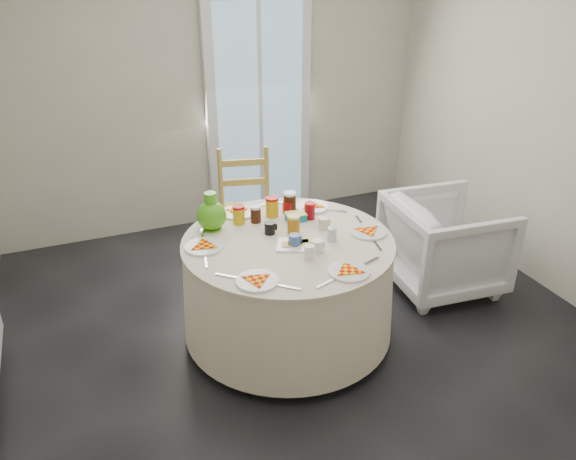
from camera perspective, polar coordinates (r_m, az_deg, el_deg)
name	(u,v)px	position (r m, az deg, el deg)	size (l,w,h in m)	color
floor	(302,331)	(3.97, 1.48, -10.24)	(4.00, 4.00, 0.00)	black
wall_back	(214,85)	(5.18, -7.53, 14.38)	(4.00, 0.02, 2.60)	#BCB5A3
wall_right	(561,119)	(4.52, 26.01, 10.14)	(0.02, 4.00, 2.60)	#BCB5A3
glass_door	(259,110)	(5.31, -2.96, 12.08)	(1.00, 0.08, 2.10)	silver
table	(288,287)	(3.74, 0.00, -5.83)	(1.39, 1.39, 0.70)	beige
wooden_chair	(247,214)	(4.53, -4.22, 1.61)	(0.44, 0.42, 0.98)	gold
armchair	(445,241)	(4.44, 15.67, -1.10)	(0.78, 0.73, 0.81)	silver
place_settings	(288,234)	(3.54, 0.00, -0.43)	(1.30, 1.30, 0.02)	silver
jar_cluster	(273,209)	(3.77, -1.54, 2.18)	(0.54, 0.27, 0.16)	#A86222
butter_tub	(296,213)	(3.80, 0.79, 1.78)	(0.14, 0.10, 0.06)	#0A728D
green_pitcher	(211,209)	(3.68, -7.82, 2.10)	(0.19, 0.19, 0.25)	#48A317
cheese_platter	(300,240)	(3.47, 1.21, -1.00)	(0.29, 0.18, 0.04)	silver
mugs_glasses	(303,225)	(3.57, 1.51, 0.51)	(0.53, 0.53, 0.10)	#ABABAB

